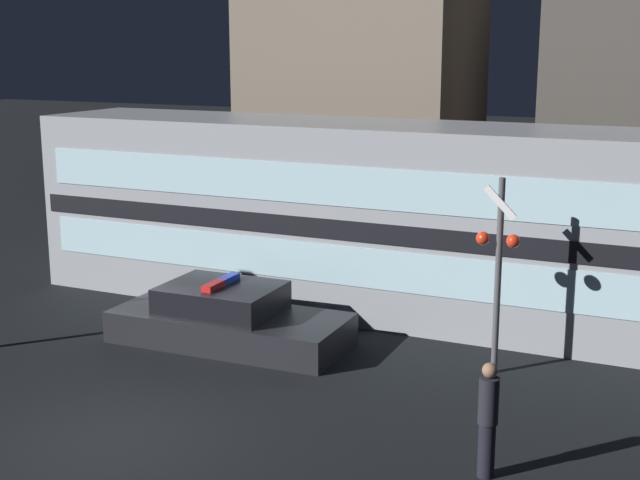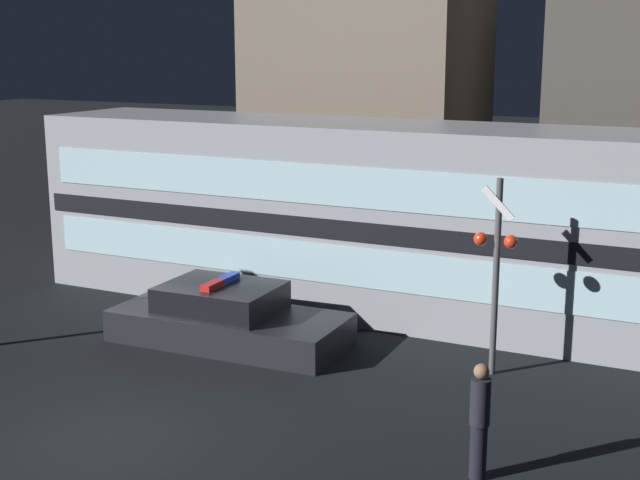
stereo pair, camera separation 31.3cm
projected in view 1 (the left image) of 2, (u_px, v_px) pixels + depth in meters
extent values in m
plane|color=black|center=(107.00, 443.00, 12.91)|extent=(120.00, 120.00, 0.00)
cube|color=#999EA5|center=(402.00, 220.00, 18.75)|extent=(16.72, 2.92, 4.02)
cube|color=black|center=(376.00, 234.00, 17.45)|extent=(16.39, 0.03, 0.40)
cube|color=silver|center=(376.00, 269.00, 17.61)|extent=(15.89, 0.02, 0.80)
cube|color=silver|center=(377.00, 189.00, 17.26)|extent=(15.89, 0.02, 0.80)
cube|color=black|center=(230.00, 328.00, 17.14)|extent=(4.59, 2.06, 0.61)
cube|color=black|center=(222.00, 298.00, 17.09)|extent=(2.22, 1.76, 0.53)
cube|color=red|center=(213.00, 286.00, 16.76)|extent=(0.22, 0.58, 0.12)
cube|color=blue|center=(229.00, 279.00, 17.28)|extent=(0.22, 0.58, 0.12)
cylinder|color=black|center=(486.00, 450.00, 11.83)|extent=(0.23, 0.23, 0.76)
cylinder|color=black|center=(489.00, 401.00, 11.68)|extent=(0.27, 0.27, 0.64)
sphere|color=#8C664C|center=(490.00, 370.00, 11.59)|extent=(0.21, 0.21, 0.21)
cylinder|color=#4C4C51|center=(498.00, 277.00, 15.29)|extent=(0.11, 0.11, 3.46)
sphere|color=red|center=(483.00, 238.00, 15.13)|extent=(0.24, 0.24, 0.24)
sphere|color=red|center=(513.00, 241.00, 14.92)|extent=(0.24, 0.24, 0.24)
cube|color=white|center=(500.00, 203.00, 14.94)|extent=(0.58, 0.03, 0.58)
cube|color=#726656|center=(363.00, 94.00, 25.55)|extent=(6.08, 4.57, 8.42)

